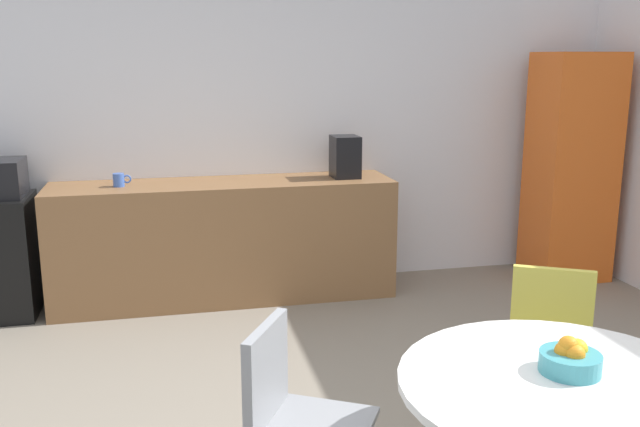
{
  "coord_description": "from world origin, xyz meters",
  "views": [
    {
      "loc": [
        -0.7,
        -2.44,
        1.81
      ],
      "look_at": [
        0.15,
        1.25,
        0.95
      ],
      "focal_mm": 38.86,
      "sensor_mm": 36.0,
      "label": 1
    }
  ],
  "objects_px": {
    "locker_cabinet": "(571,168)",
    "chair_yellow": "(551,337)",
    "fruit_bowl": "(570,358)",
    "coffee_maker": "(345,157)",
    "mug_white": "(119,180)",
    "round_table": "(560,419)",
    "chair_gray": "(289,404)"
  },
  "relations": [
    {
      "from": "locker_cabinet",
      "to": "mug_white",
      "type": "height_order",
      "value": "locker_cabinet"
    },
    {
      "from": "chair_gray",
      "to": "fruit_bowl",
      "type": "bearing_deg",
      "value": -25.25
    },
    {
      "from": "round_table",
      "to": "coffee_maker",
      "type": "xyz_separation_m",
      "value": [
        0.1,
        3.21,
        0.44
      ]
    },
    {
      "from": "chair_gray",
      "to": "mug_white",
      "type": "relative_size",
      "value": 6.43
    },
    {
      "from": "round_table",
      "to": "coffee_maker",
      "type": "height_order",
      "value": "coffee_maker"
    },
    {
      "from": "locker_cabinet",
      "to": "chair_yellow",
      "type": "bearing_deg",
      "value": -123.68
    },
    {
      "from": "round_table",
      "to": "coffee_maker",
      "type": "bearing_deg",
      "value": 88.19
    },
    {
      "from": "locker_cabinet",
      "to": "mug_white",
      "type": "distance_m",
      "value": 3.56
    },
    {
      "from": "chair_yellow",
      "to": "fruit_bowl",
      "type": "distance_m",
      "value": 0.94
    },
    {
      "from": "chair_yellow",
      "to": "coffee_maker",
      "type": "height_order",
      "value": "coffee_maker"
    },
    {
      "from": "locker_cabinet",
      "to": "mug_white",
      "type": "relative_size",
      "value": 14.31
    },
    {
      "from": "chair_yellow",
      "to": "chair_gray",
      "type": "relative_size",
      "value": 1.0
    },
    {
      "from": "locker_cabinet",
      "to": "coffee_maker",
      "type": "xyz_separation_m",
      "value": [
        -1.89,
        0.1,
        0.14
      ]
    },
    {
      "from": "locker_cabinet",
      "to": "chair_yellow",
      "type": "xyz_separation_m",
      "value": [
        -1.51,
        -2.26,
        -0.4
      ]
    },
    {
      "from": "fruit_bowl",
      "to": "coffee_maker",
      "type": "bearing_deg",
      "value": 89.19
    },
    {
      "from": "round_table",
      "to": "mug_white",
      "type": "relative_size",
      "value": 8.53
    },
    {
      "from": "fruit_bowl",
      "to": "mug_white",
      "type": "xyz_separation_m",
      "value": [
        -1.63,
        3.14,
        0.14
      ]
    },
    {
      "from": "round_table",
      "to": "fruit_bowl",
      "type": "relative_size",
      "value": 5.31
    },
    {
      "from": "chair_yellow",
      "to": "chair_gray",
      "type": "distance_m",
      "value": 1.37
    },
    {
      "from": "fruit_bowl",
      "to": "mug_white",
      "type": "bearing_deg",
      "value": 117.5
    },
    {
      "from": "locker_cabinet",
      "to": "round_table",
      "type": "xyz_separation_m",
      "value": [
        -1.99,
        -3.11,
        -0.31
      ]
    },
    {
      "from": "locker_cabinet",
      "to": "chair_gray",
      "type": "relative_size",
      "value": 2.22
    },
    {
      "from": "round_table",
      "to": "chair_gray",
      "type": "height_order",
      "value": "chair_gray"
    },
    {
      "from": "coffee_maker",
      "to": "chair_yellow",
      "type": "bearing_deg",
      "value": -80.97
    },
    {
      "from": "chair_yellow",
      "to": "mug_white",
      "type": "bearing_deg",
      "value": 131.14
    },
    {
      "from": "fruit_bowl",
      "to": "coffee_maker",
      "type": "height_order",
      "value": "coffee_maker"
    },
    {
      "from": "chair_yellow",
      "to": "mug_white",
      "type": "height_order",
      "value": "mug_white"
    },
    {
      "from": "locker_cabinet",
      "to": "fruit_bowl",
      "type": "bearing_deg",
      "value": -122.31
    },
    {
      "from": "fruit_bowl",
      "to": "mug_white",
      "type": "relative_size",
      "value": 1.61
    },
    {
      "from": "mug_white",
      "to": "coffee_maker",
      "type": "height_order",
      "value": "coffee_maker"
    },
    {
      "from": "round_table",
      "to": "mug_white",
      "type": "height_order",
      "value": "mug_white"
    },
    {
      "from": "locker_cabinet",
      "to": "chair_yellow",
      "type": "distance_m",
      "value": 2.75
    }
  ]
}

